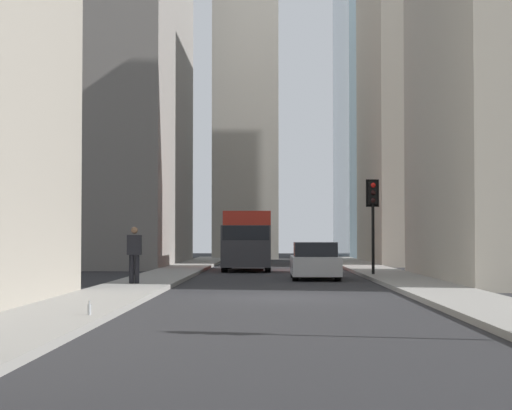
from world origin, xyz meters
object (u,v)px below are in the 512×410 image
delivery_truck (247,240)px  traffic_light_midblock (373,204)px  pedestrian (134,252)px  discarded_bottle (89,309)px  sedan_silver (315,262)px

delivery_truck → traffic_light_midblock: bearing=-145.5°
traffic_light_midblock → pedestrian: 11.46m
pedestrian → discarded_bottle: pedestrian is taller
delivery_truck → discarded_bottle: 27.06m
traffic_light_midblock → pedestrian: (-7.57, 8.43, -1.79)m
traffic_light_midblock → pedestrian: bearing=131.9°
delivery_truck → pedestrian: delivery_truck is taller
discarded_bottle → pedestrian: bearing=4.4°
sedan_silver → traffic_light_midblock: size_ratio=1.14×
pedestrian → discarded_bottle: size_ratio=6.66×
sedan_silver → traffic_light_midblock: bearing=-55.6°
delivery_truck → discarded_bottle: bearing=175.1°
traffic_light_midblock → discarded_bottle: bearing=158.8°
sedan_silver → discarded_bottle: 18.47m
sedan_silver → discarded_bottle: sedan_silver is taller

